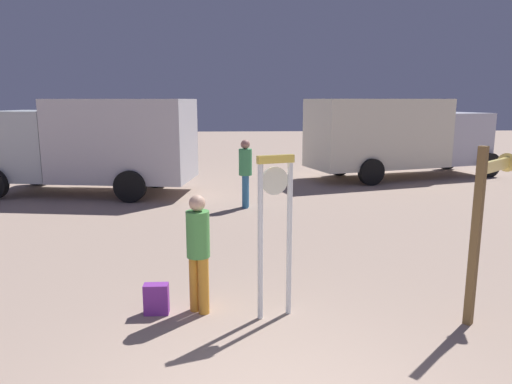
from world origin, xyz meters
TOP-DOWN VIEW (x-y plane):
  - standing_clock at (0.18, 2.45)m, footprint 0.49×0.23m
  - arrow_sign at (2.94, 2.34)m, footprint 0.98×0.90m
  - person_near_clock at (-0.82, 2.63)m, footprint 0.31×0.31m
  - backpack at (-1.40, 2.60)m, footprint 0.33×0.21m
  - person_distant at (0.01, 8.96)m, footprint 0.35×0.35m
  - box_truck_near at (-4.34, 11.16)m, footprint 6.30×3.32m
  - box_truck_far at (5.68, 13.66)m, footprint 7.42×4.20m

SIDE VIEW (x-z plane):
  - backpack at x=-1.40m, z-range 0.00..0.41m
  - person_near_clock at x=-0.82m, z-range 0.10..1.72m
  - person_distant at x=0.01m, z-range 0.11..1.92m
  - standing_clock at x=0.18m, z-range 0.24..2.39m
  - arrow_sign at x=2.94m, z-range 0.41..2.70m
  - box_truck_far at x=5.68m, z-range 0.14..3.01m
  - box_truck_near at x=-4.34m, z-range 0.15..3.01m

